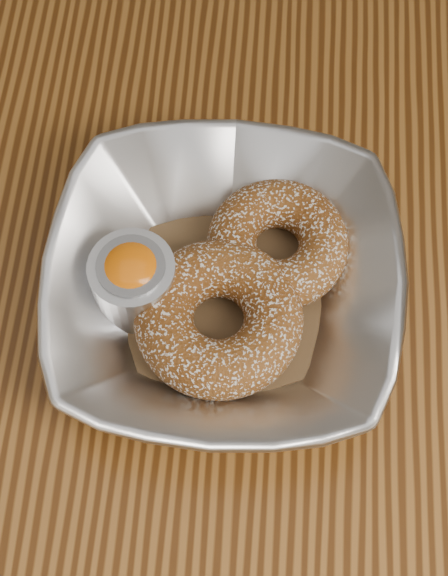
# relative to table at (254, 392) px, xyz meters

# --- Properties ---
(ground_plane) EXTENTS (4.00, 4.00, 0.00)m
(ground_plane) POSITION_rel_table_xyz_m (0.00, 0.00, -0.65)
(ground_plane) COLOR #565659
(ground_plane) RESTS_ON ground
(table) EXTENTS (1.20, 0.80, 0.75)m
(table) POSITION_rel_table_xyz_m (0.00, 0.00, 0.00)
(table) COLOR brown
(table) RESTS_ON ground_plane
(serving_bowl) EXTENTS (0.24, 0.24, 0.06)m
(serving_bowl) POSITION_rel_table_xyz_m (-0.03, 0.03, 0.13)
(serving_bowl) COLOR silver
(serving_bowl) RESTS_ON table
(parchment) EXTENTS (0.19, 0.19, 0.00)m
(parchment) POSITION_rel_table_xyz_m (-0.03, 0.03, 0.11)
(parchment) COLOR brown
(parchment) RESTS_ON table
(donut_back) EXTENTS (0.13, 0.13, 0.04)m
(donut_back) POSITION_rel_table_xyz_m (0.01, 0.07, 0.13)
(donut_back) COLOR brown
(donut_back) RESTS_ON parchment
(donut_front) EXTENTS (0.12, 0.12, 0.04)m
(donut_front) POSITION_rel_table_xyz_m (-0.03, 0.01, 0.13)
(donut_front) COLOR brown
(donut_front) RESTS_ON parchment
(ramekin) EXTENTS (0.06, 0.06, 0.06)m
(ramekin) POSITION_rel_table_xyz_m (-0.09, 0.03, 0.13)
(ramekin) COLOR silver
(ramekin) RESTS_ON table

